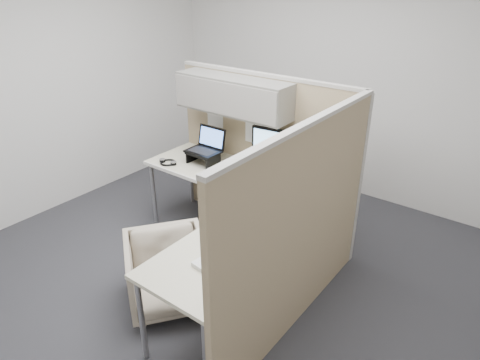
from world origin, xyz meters
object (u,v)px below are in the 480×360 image
Objects in this scene: desk at (234,203)px; keyboard at (251,189)px; monitor_left at (274,149)px; office_chair at (168,269)px.

keyboard reaches higher than desk.
desk is at bearing -97.97° from monitor_left.
keyboard is (0.18, 0.88, 0.42)m from office_chair.
office_chair is 0.99m from keyboard.
office_chair is 1.39× the size of monitor_left.
keyboard is (0.01, -0.36, -0.26)m from monitor_left.
monitor_left is at bearing 114.38° from keyboard.
keyboard is at bearing -94.64° from monitor_left.
keyboard is at bearing 82.65° from desk.
office_chair is at bearing -102.80° from desk.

